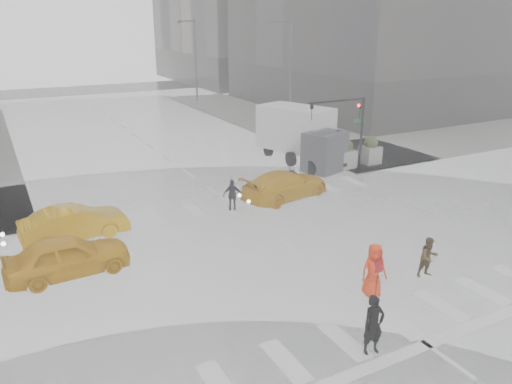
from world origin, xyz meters
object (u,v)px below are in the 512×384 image
traffic_signal_pole (349,119)px  taxi_mid (75,223)px  pedestrian_brown (429,257)px  taxi_front (68,256)px  pedestrian_orange (374,270)px  box_truck (303,134)px

traffic_signal_pole → taxi_mid: size_ratio=1.02×
traffic_signal_pole → pedestrian_brown: (-5.91, -12.31, -2.45)m
traffic_signal_pole → taxi_mid: (-16.69, -2.80, -2.49)m
taxi_front → taxi_mid: bearing=-16.2°
pedestrian_brown → pedestrian_orange: bearing=-169.8°
taxi_front → box_truck: box_truck is taller
traffic_signal_pole → taxi_mid: bearing=-170.5°
taxi_mid → box_truck: 16.20m
traffic_signal_pole → taxi_front: (-17.45, -6.01, -2.47)m
pedestrian_brown → pedestrian_orange: (-2.62, -0.04, 0.17)m
pedestrian_orange → box_truck: 16.67m
pedestrian_orange → box_truck: size_ratio=0.28×
pedestrian_orange → taxi_front: size_ratio=0.42×
pedestrian_orange → pedestrian_brown: bearing=13.5°
taxi_front → pedestrian_orange: bearing=-128.4°
taxi_front → taxi_mid: size_ratio=1.00×
taxi_mid → taxi_front: bearing=163.0°
pedestrian_brown → taxi_mid: bearing=147.9°
taxi_mid → box_truck: (15.18, 5.54, 1.18)m
pedestrian_brown → box_truck: size_ratio=0.23×
pedestrian_orange → taxi_mid: pedestrian_orange is taller
taxi_mid → box_truck: box_truck is taller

